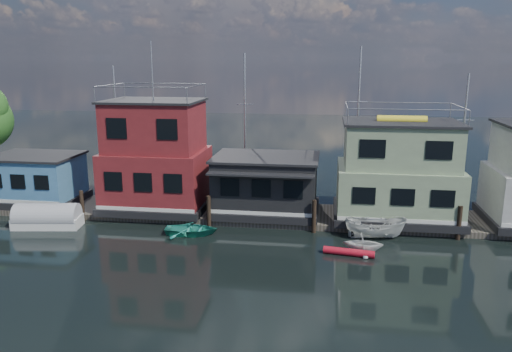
% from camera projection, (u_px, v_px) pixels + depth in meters
% --- Properties ---
extents(ground, '(160.00, 160.00, 0.00)m').
position_uv_depth(ground, '(245.00, 293.00, 24.13)').
color(ground, black).
rests_on(ground, ground).
extents(dock, '(48.00, 5.00, 0.40)m').
position_uv_depth(dock, '(273.00, 215.00, 35.64)').
color(dock, '#595147').
rests_on(dock, ground).
extents(houseboat_blue, '(6.40, 4.90, 3.66)m').
position_uv_depth(houseboat_blue, '(37.00, 179.00, 37.69)').
color(houseboat_blue, black).
rests_on(houseboat_blue, dock).
extents(houseboat_red, '(7.40, 5.90, 11.86)m').
position_uv_depth(houseboat_red, '(156.00, 158.00, 35.93)').
color(houseboat_red, black).
rests_on(houseboat_red, dock).
extents(houseboat_dark, '(7.40, 6.10, 4.06)m').
position_uv_depth(houseboat_dark, '(266.00, 184.00, 35.18)').
color(houseboat_dark, black).
rests_on(houseboat_dark, dock).
extents(houseboat_green, '(8.40, 5.90, 7.03)m').
position_uv_depth(houseboat_green, '(398.00, 173.00, 33.68)').
color(houseboat_green, black).
rests_on(houseboat_green, dock).
extents(pilings, '(42.28, 0.28, 2.20)m').
position_uv_depth(pilings, '(263.00, 214.00, 32.78)').
color(pilings, '#2D2116').
rests_on(pilings, ground).
extents(background_masts, '(36.40, 0.16, 12.00)m').
position_uv_depth(background_masts, '(341.00, 130.00, 39.52)').
color(background_masts, silver).
rests_on(background_masts, ground).
extents(tarp_runabout, '(4.57, 2.35, 1.77)m').
position_uv_depth(tarp_runabout, '(47.00, 218.00, 33.46)').
color(tarp_runabout, silver).
rests_on(tarp_runabout, ground).
extents(dinghy_white, '(2.39, 2.09, 1.21)m').
position_uv_depth(dinghy_white, '(363.00, 243.00, 29.02)').
color(dinghy_white, silver).
rests_on(dinghy_white, ground).
extents(red_kayak, '(2.95, 0.87, 0.43)m').
position_uv_depth(red_kayak, '(349.00, 252.00, 28.71)').
color(red_kayak, red).
rests_on(red_kayak, ground).
extents(motorboat, '(3.82, 1.44, 1.47)m').
position_uv_depth(motorboat, '(375.00, 228.00, 31.26)').
color(motorboat, silver).
rests_on(motorboat, ground).
extents(dinghy_teal, '(3.60, 2.73, 0.70)m').
position_uv_depth(dinghy_teal, '(191.00, 229.00, 32.10)').
color(dinghy_teal, teal).
rests_on(dinghy_teal, ground).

